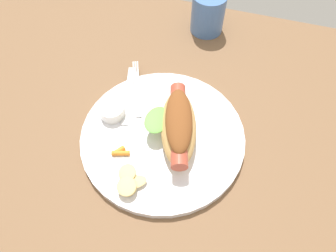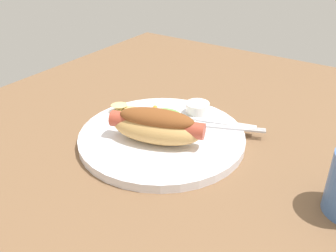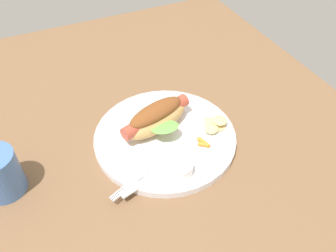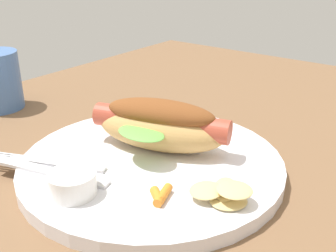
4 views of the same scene
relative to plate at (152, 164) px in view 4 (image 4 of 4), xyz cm
name	(u,v)px [view 4 (image 4 of 4)]	position (x,y,z in cm)	size (l,w,h in cm)	color
ground_plane	(172,179)	(-0.92, 2.28, -1.70)	(120.00, 90.00, 1.80)	brown
plate	(152,164)	(0.00, 0.00, 0.00)	(30.77, 30.77, 1.60)	white
hot_dog	(160,125)	(-2.71, -0.82, 3.98)	(11.75, 17.14, 6.25)	tan
sauce_ramekin	(72,184)	(10.61, -1.50, 1.98)	(4.82, 4.82, 2.36)	white
fork	(47,162)	(8.25, -8.69, 1.00)	(6.84, 14.17, 0.40)	silver
knife	(49,171)	(9.42, -6.83, 0.98)	(14.73, 1.40, 0.36)	silver
chips_pile	(224,193)	(2.47, 11.14, 1.65)	(6.32, 7.09, 1.91)	#DBC07A
carrot_garnish	(161,195)	(6.08, 6.10, 1.26)	(3.33, 2.45, 0.94)	orange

